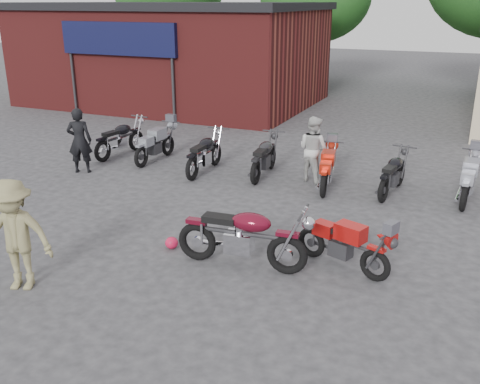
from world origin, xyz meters
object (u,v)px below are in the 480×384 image
at_px(person_tan, 15,235).
at_px(row_bike_0, 120,137).
at_px(sportbike, 344,242).
at_px(person_light, 313,149).
at_px(helmet, 172,243).
at_px(person_dark, 80,141).
at_px(row_bike_1, 155,142).
at_px(row_bike_4, 327,167).
at_px(vintage_motorcycle, 244,233).
at_px(row_bike_3, 264,155).
at_px(row_bike_6, 469,177).
at_px(row_bike_5, 393,172).
at_px(row_bike_2, 205,151).

distance_m(person_tan, row_bike_0, 7.75).
xyz_separation_m(sportbike, person_tan, (-4.55, -2.70, 0.40)).
xyz_separation_m(person_light, person_tan, (-2.69, -7.10, 0.08)).
relative_size(helmet, row_bike_0, 0.12).
bearing_deg(row_bike_0, person_dark, -173.42).
distance_m(row_bike_1, row_bike_4, 5.10).
relative_size(person_dark, person_tan, 0.95).
bearing_deg(vintage_motorcycle, row_bike_3, 102.18).
distance_m(vintage_motorcycle, row_bike_6, 6.09).
xyz_separation_m(helmet, row_bike_5, (3.25, 4.73, 0.43)).
height_order(row_bike_0, row_bike_5, row_bike_0).
relative_size(person_light, row_bike_0, 0.84).
relative_size(row_bike_1, row_bike_6, 0.97).
bearing_deg(row_bike_3, person_tan, 163.72).
height_order(person_dark, row_bike_4, person_dark).
relative_size(row_bike_1, row_bike_3, 0.97).
height_order(person_light, row_bike_2, person_light).
bearing_deg(row_bike_6, person_light, 94.64).
distance_m(person_tan, row_bike_1, 7.28).
xyz_separation_m(row_bike_1, row_bike_6, (8.27, 0.11, 0.01)).
distance_m(person_dark, row_bike_5, 8.03).
relative_size(person_dark, row_bike_5, 0.93).
height_order(helmet, person_tan, person_tan).
relative_size(person_light, row_bike_1, 0.88).
height_order(sportbike, row_bike_0, row_bike_0).
height_order(vintage_motorcycle, helmet, vintage_motorcycle).
distance_m(row_bike_1, row_bike_6, 8.27).
bearing_deg(row_bike_1, row_bike_2, -101.34).
bearing_deg(vintage_motorcycle, person_tan, -150.44).
distance_m(helmet, person_tan, 2.76).
distance_m(sportbike, row_bike_0, 8.86).
bearing_deg(person_light, vintage_motorcycle, 116.09).
xyz_separation_m(sportbike, helmet, (-3.09, -0.50, -0.40)).
relative_size(sportbike, row_bike_5, 0.94).
bearing_deg(person_light, sportbike, 135.86).
xyz_separation_m(sportbike, row_bike_3, (-3.12, 4.27, 0.06)).
bearing_deg(person_dark, person_light, 169.98).
bearing_deg(person_dark, row_bike_2, 176.60).
bearing_deg(row_bike_3, row_bike_6, -92.87).
xyz_separation_m(person_dark, person_light, (5.83, 1.79, -0.04)).
distance_m(vintage_motorcycle, person_tan, 3.63).
xyz_separation_m(person_dark, row_bike_1, (1.24, 1.71, -0.32)).
bearing_deg(row_bike_1, sportbike, -122.74).
height_order(helmet, row_bike_1, row_bike_1).
bearing_deg(row_bike_4, person_tan, 145.70).
distance_m(person_tan, row_bike_4, 7.42).
distance_m(person_dark, person_light, 6.10).
relative_size(person_tan, row_bike_0, 0.92).
bearing_deg(person_tan, row_bike_1, 85.47).
bearing_deg(sportbike, person_light, 132.57).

